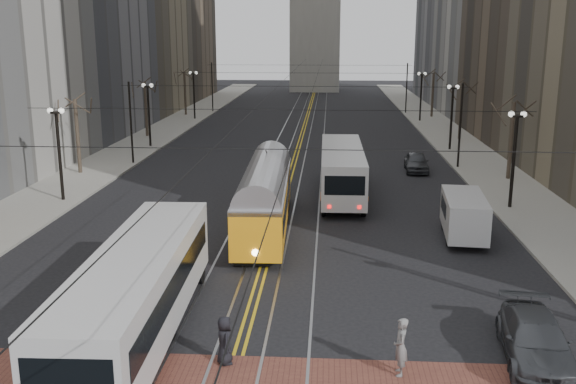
# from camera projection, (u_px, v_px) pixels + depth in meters

# --- Properties ---
(ground) EXTENTS (260.00, 260.00, 0.00)m
(ground) POSITION_uv_depth(u_px,v_px,m) (242.00, 342.00, 21.79)
(ground) COLOR black
(ground) RESTS_ON ground
(sidewalk_left) EXTENTS (5.00, 140.00, 0.15)m
(sidewalk_left) POSITION_uv_depth(u_px,v_px,m) (157.00, 135.00, 66.33)
(sidewalk_left) COLOR gray
(sidewalk_left) RESTS_ON ground
(sidewalk_right) EXTENTS (5.00, 140.00, 0.15)m
(sidewalk_right) POSITION_uv_depth(u_px,v_px,m) (450.00, 138.00, 64.44)
(sidewalk_right) COLOR gray
(sidewalk_right) RESTS_ON ground
(streetcar_rails) EXTENTS (4.80, 130.00, 0.02)m
(streetcar_rails) POSITION_uv_depth(u_px,v_px,m) (301.00, 137.00, 65.41)
(streetcar_rails) COLOR gray
(streetcar_rails) RESTS_ON ground
(centre_lines) EXTENTS (0.42, 130.00, 0.01)m
(centre_lines) POSITION_uv_depth(u_px,v_px,m) (301.00, 137.00, 65.40)
(centre_lines) COLOR gold
(centre_lines) RESTS_ON ground
(lamp_posts) EXTENTS (27.60, 57.20, 5.60)m
(lamp_posts) POSITION_uv_depth(u_px,v_px,m) (292.00, 134.00, 48.99)
(lamp_posts) COLOR black
(lamp_posts) RESTS_ON ground
(street_trees) EXTENTS (31.68, 53.28, 5.60)m
(street_trees) POSITION_uv_depth(u_px,v_px,m) (296.00, 123.00, 55.29)
(street_trees) COLOR #382D23
(street_trees) RESTS_ON ground
(trolley_wires) EXTENTS (25.96, 120.00, 6.60)m
(trolley_wires) POSITION_uv_depth(u_px,v_px,m) (296.00, 112.00, 54.65)
(trolley_wires) COLOR black
(trolley_wires) RESTS_ON ground
(transit_bus) EXTENTS (3.01, 12.81, 3.19)m
(transit_bus) POSITION_uv_depth(u_px,v_px,m) (138.00, 295.00, 21.63)
(transit_bus) COLOR silver
(transit_bus) RESTS_ON ground
(streetcar) EXTENTS (2.74, 12.69, 2.97)m
(streetcar) POSITION_uv_depth(u_px,v_px,m) (265.00, 203.00, 34.00)
(streetcar) COLOR #FBA116
(streetcar) RESTS_ON ground
(rear_bus) EXTENTS (2.69, 11.98, 3.12)m
(rear_bus) POSITION_uv_depth(u_px,v_px,m) (342.00, 172.00, 41.19)
(rear_bus) COLOR #BABABA
(rear_bus) RESTS_ON ground
(cargo_van) EXTENTS (2.37, 5.21, 2.24)m
(cargo_van) POSITION_uv_depth(u_px,v_px,m) (464.00, 217.00, 32.59)
(cargo_van) COLOR #BDBDBD
(cargo_van) RESTS_ON ground
(sedan_grey) EXTENTS (1.89, 4.30, 1.44)m
(sedan_grey) POSITION_uv_depth(u_px,v_px,m) (416.00, 162.00, 48.91)
(sedan_grey) COLOR #3B3E43
(sedan_grey) RESTS_ON ground
(sedan_parked) EXTENTS (2.56, 5.14, 1.43)m
(sedan_parked) POSITION_uv_depth(u_px,v_px,m) (535.00, 340.00, 20.36)
(sedan_parked) COLOR #3C3F44
(sedan_parked) RESTS_ON ground
(pedestrian_a) EXTENTS (0.75, 0.90, 1.58)m
(pedestrian_a) POSITION_uv_depth(u_px,v_px,m) (224.00, 340.00, 20.17)
(pedestrian_a) COLOR black
(pedestrian_a) RESTS_ON crosswalk_band
(pedestrian_b) EXTENTS (0.44, 0.67, 1.84)m
(pedestrian_b) POSITION_uv_depth(u_px,v_px,m) (401.00, 347.00, 19.47)
(pedestrian_b) COLOR slate
(pedestrian_b) RESTS_ON crosswalk_band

